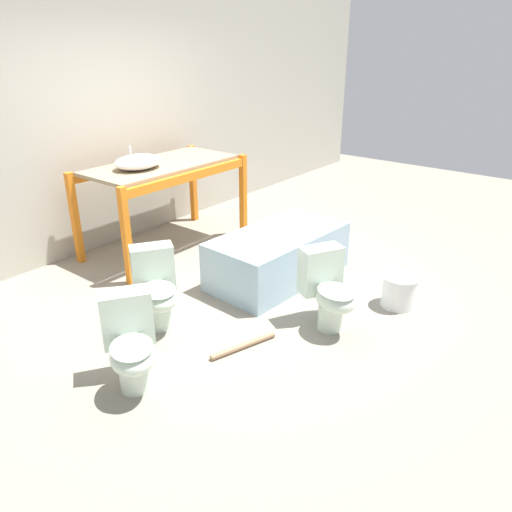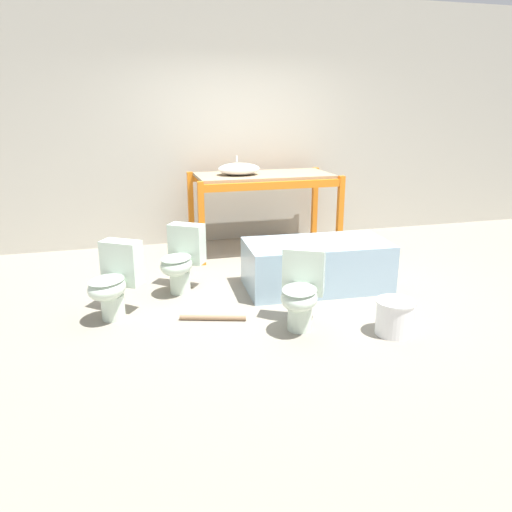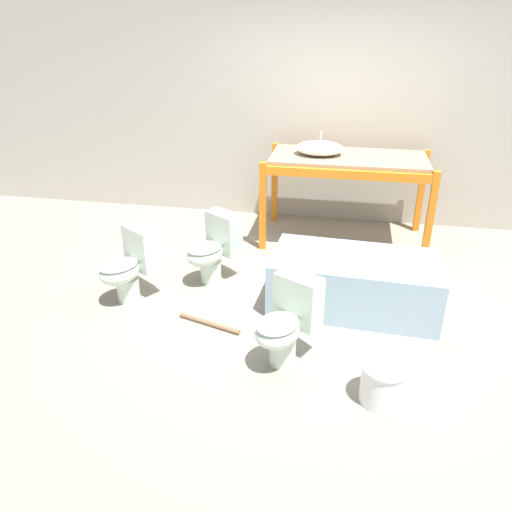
{
  "view_description": "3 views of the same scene",
  "coord_description": "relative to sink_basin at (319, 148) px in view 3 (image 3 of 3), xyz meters",
  "views": [
    {
      "loc": [
        -3.34,
        -2.88,
        2.25
      ],
      "look_at": [
        -0.43,
        -0.57,
        0.62
      ],
      "focal_mm": 35.0,
      "sensor_mm": 36.0,
      "label": 1
    },
    {
      "loc": [
        -1.51,
        -4.76,
        1.85
      ],
      "look_at": [
        -0.4,
        -0.7,
        0.55
      ],
      "focal_mm": 35.0,
      "sensor_mm": 36.0,
      "label": 2
    },
    {
      "loc": [
        0.24,
        -4.16,
        2.42
      ],
      "look_at": [
        -0.4,
        -0.71,
        0.69
      ],
      "focal_mm": 35.0,
      "sensor_mm": 36.0,
      "label": 3
    }
  ],
  "objects": [
    {
      "name": "bucket_white",
      "position": [
        0.67,
        -2.69,
        -0.91
      ],
      "size": [
        0.32,
        0.32,
        0.3
      ],
      "color": "white",
      "rests_on": "ground_plane"
    },
    {
      "name": "warehouse_wall_rear",
      "position": [
        0.07,
        0.68,
        0.53
      ],
      "size": [
        10.8,
        0.08,
        3.2
      ],
      "color": "#B2AD9E",
      "rests_on": "ground_plane"
    },
    {
      "name": "shelving_rack",
      "position": [
        0.32,
        0.01,
        -0.21
      ],
      "size": [
        1.82,
        0.93,
        0.99
      ],
      "color": "orange",
      "rests_on": "ground_plane"
    },
    {
      "name": "loose_pipe",
      "position": [
        -0.73,
        -2.03,
        -1.04
      ],
      "size": [
        0.58,
        0.22,
        0.04
      ],
      "color": "#8C6B4C",
      "rests_on": "ground_plane"
    },
    {
      "name": "ground_plane",
      "position": [
        0.07,
        -1.29,
        -1.07
      ],
      "size": [
        12.0,
        12.0,
        0.0
      ],
      "primitive_type": "plane",
      "color": "gray"
    },
    {
      "name": "toilet_far",
      "position": [
        -1.55,
        -1.71,
        -0.72
      ],
      "size": [
        0.57,
        0.63,
        0.67
      ],
      "rotation": [
        0.0,
        0.0,
        -0.58
      ],
      "color": "silver",
      "rests_on": "ground_plane"
    },
    {
      "name": "toilet_near",
      "position": [
        -0.03,
        -2.36,
        -0.72
      ],
      "size": [
        0.54,
        0.63,
        0.67
      ],
      "rotation": [
        0.0,
        0.0,
        -0.49
      ],
      "color": "silver",
      "rests_on": "ground_plane"
    },
    {
      "name": "sink_basin",
      "position": [
        0.0,
        0.0,
        0.0
      ],
      "size": [
        0.52,
        0.42,
        0.23
      ],
      "color": "white",
      "rests_on": "shelving_rack"
    },
    {
      "name": "toilet_extra",
      "position": [
        -0.9,
        -1.23,
        -0.72
      ],
      "size": [
        0.57,
        0.63,
        0.67
      ],
      "rotation": [
        0.0,
        0.0,
        -0.58
      ],
      "color": "silver",
      "rests_on": "ground_plane"
    },
    {
      "name": "bathtub_main",
      "position": [
        0.46,
        -1.49,
        -0.78
      ],
      "size": [
        1.5,
        0.82,
        0.49
      ],
      "rotation": [
        0.0,
        0.0,
        -0.06
      ],
      "color": "#99B7CC",
      "rests_on": "ground_plane"
    }
  ]
}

